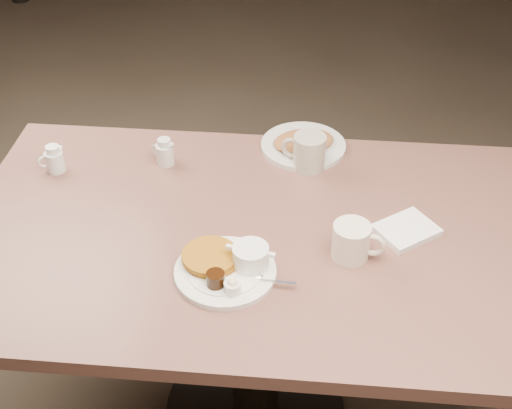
# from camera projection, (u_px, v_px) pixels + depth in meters

# --- Properties ---
(diner_table) EXTENTS (1.50, 0.90, 0.75)m
(diner_table) POSITION_uv_depth(u_px,v_px,m) (255.00, 280.00, 1.86)
(diner_table) COLOR #84564C
(diner_table) RESTS_ON ground
(main_plate) EXTENTS (0.31, 0.28, 0.07)m
(main_plate) POSITION_uv_depth(u_px,v_px,m) (228.00, 266.00, 1.63)
(main_plate) COLOR white
(main_plate) RESTS_ON diner_table
(coffee_mug_near) EXTENTS (0.14, 0.11, 0.09)m
(coffee_mug_near) POSITION_uv_depth(u_px,v_px,m) (353.00, 241.00, 1.66)
(coffee_mug_near) COLOR white
(coffee_mug_near) RESTS_ON diner_table
(napkin) EXTENTS (0.18, 0.18, 0.02)m
(napkin) POSITION_uv_depth(u_px,v_px,m) (406.00, 230.00, 1.75)
(napkin) COLOR white
(napkin) RESTS_ON diner_table
(coffee_mug_far) EXTENTS (0.14, 0.11, 0.10)m
(coffee_mug_far) POSITION_uv_depth(u_px,v_px,m) (308.00, 152.00, 1.95)
(coffee_mug_far) COLOR #B6AE9E
(coffee_mug_far) RESTS_ON diner_table
(creamer_left) EXTENTS (0.08, 0.06, 0.08)m
(creamer_left) POSITION_uv_depth(u_px,v_px,m) (54.00, 160.00, 1.94)
(creamer_left) COLOR white
(creamer_left) RESTS_ON diner_table
(creamer_right) EXTENTS (0.07, 0.05, 0.08)m
(creamer_right) POSITION_uv_depth(u_px,v_px,m) (165.00, 152.00, 1.97)
(creamer_right) COLOR silver
(creamer_right) RESTS_ON diner_table
(hash_plate) EXTENTS (0.33, 0.33, 0.04)m
(hash_plate) POSITION_uv_depth(u_px,v_px,m) (303.00, 144.00, 2.05)
(hash_plate) COLOR silver
(hash_plate) RESTS_ON diner_table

